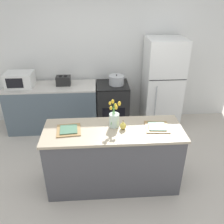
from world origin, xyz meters
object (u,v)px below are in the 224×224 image
Objects in this scene: refrigerator at (162,84)px; toaster at (63,81)px; plate_setting_right at (157,127)px; microwave at (20,80)px; pear_figurine at (123,126)px; plate_setting_left at (69,130)px; cooking_pot at (116,80)px; stove_range at (113,106)px; flower_vase at (114,118)px.

toaster is (-1.86, 0.03, 0.11)m from refrigerator.
refrigerator reaches higher than plate_setting_right.
microwave reaches higher than plate_setting_right.
pear_figurine is 0.45m from plate_setting_right.
refrigerator is at bearing 44.49° from plate_setting_left.
cooking_pot is (0.98, -0.04, 0.00)m from toaster.
refrigerator is 6.04× the size of cooking_pot.
microwave reaches higher than plate_setting_left.
toaster reaches higher than plate_setting_right.
flower_vase is (-0.08, -1.52, 0.58)m from stove_range.
plate_setting_right is 1.63m from cooking_pot.
pear_figurine is 0.40× the size of plate_setting_right.
plate_setting_right is at bearing 1.79° from pear_figurine.
refrigerator reaches higher than plate_setting_left.
toaster is at bearing 177.64° from cooking_pot.
refrigerator is 0.88m from cooking_pot.
plate_setting_left is at bearing -112.80° from stove_range.
cooking_pot is (0.15, 1.51, -0.05)m from flower_vase.
pear_figurine is 1.88m from toaster.
flower_vase is 0.60m from plate_setting_left.
pear_figurine is (0.02, -1.60, 0.51)m from stove_range.
refrigerator is 4.67× the size of flower_vase.
plate_setting_right is (1.14, 0.00, 0.00)m from plate_setting_left.
stove_range is 3.19× the size of toaster.
refrigerator is 1.87m from toaster.
refrigerator is at bearing 60.01° from pear_figurine.
pear_figurine is at bearing -178.21° from plate_setting_right.
flower_vase is at bearing 142.33° from pear_figurine.
cooking_pot is at bearing -0.25° from microwave.
plate_setting_left is (-0.59, -0.07, -0.11)m from flower_vase.
plate_setting_right is (0.44, 0.01, -0.04)m from pear_figurine.
pear_figurine is 0.69m from plate_setting_left.
refrigerator reaches higher than microwave.
plate_setting_left is at bearing 180.00° from plate_setting_right.
stove_range is at bearing 173.50° from cooking_pot.
pear_figurine reaches higher than plate_setting_left.
refrigerator is at bearing 55.85° from flower_vase.
plate_setting_left is 1.64m from toaster.
flower_vase is 2.84× the size of pear_figurine.
plate_setting_left is at bearing -115.10° from cooking_pot.
toaster is at bearing 118.14° from flower_vase.
toaster is 0.58× the size of microwave.
pear_figurine is at bearing -37.67° from flower_vase.
plate_setting_right is (0.55, -0.07, -0.11)m from flower_vase.
cooking_pot reaches higher than toaster.
plate_setting_left is 1.16× the size of toaster.
pear_figurine reaches higher than plate_setting_right.
flower_vase reaches higher than toaster.
refrigerator is 5.32× the size of plate_setting_right.
toaster is (-0.94, 1.63, 0.02)m from pear_figurine.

